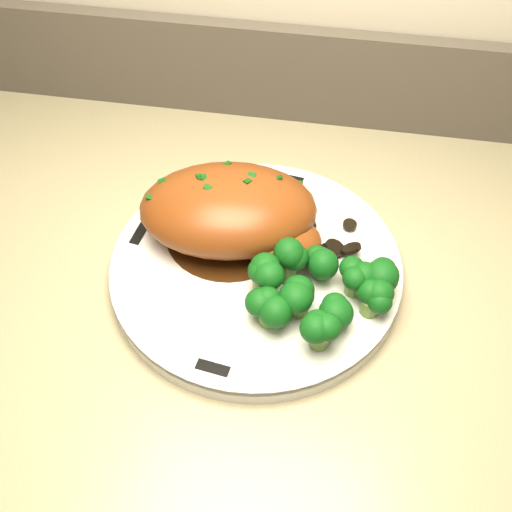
% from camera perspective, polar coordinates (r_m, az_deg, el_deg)
% --- Properties ---
extents(counter, '(2.10, 0.69, 1.03)m').
position_cam_1_polar(counter, '(1.01, 4.20, -20.95)').
color(counter, brown).
rests_on(counter, ground).
extents(plate, '(0.32, 0.32, 0.02)m').
position_cam_1_polar(plate, '(0.64, 0.00, -1.13)').
color(plate, silver).
rests_on(plate, counter).
extents(rim_accent_0, '(0.01, 0.03, 0.00)m').
position_cam_1_polar(rim_accent_0, '(0.62, 11.11, -3.20)').
color(rim_accent_0, black).
rests_on(rim_accent_0, plate).
extents(rim_accent_1, '(0.03, 0.01, 0.00)m').
position_cam_1_polar(rim_accent_1, '(0.71, 3.03, 6.85)').
color(rim_accent_1, black).
rests_on(rim_accent_1, plate).
extents(rim_accent_2, '(0.01, 0.03, 0.00)m').
position_cam_1_polar(rim_accent_2, '(0.66, -10.31, 1.95)').
color(rim_accent_2, black).
rests_on(rim_accent_2, plate).
extents(rim_accent_3, '(0.03, 0.01, 0.00)m').
position_cam_1_polar(rim_accent_3, '(0.56, -3.87, -9.91)').
color(rim_accent_3, black).
rests_on(rim_accent_3, plate).
extents(gravy_pool, '(0.13, 0.13, 0.00)m').
position_cam_1_polar(gravy_pool, '(0.65, -2.39, 2.10)').
color(gravy_pool, '#321A09').
rests_on(gravy_pool, plate).
extents(chicken_breast, '(0.19, 0.14, 0.07)m').
position_cam_1_polar(chicken_breast, '(0.63, -1.96, 3.84)').
color(chicken_breast, brown).
rests_on(chicken_breast, plate).
extents(mushroom_pile, '(0.09, 0.07, 0.02)m').
position_cam_1_polar(mushroom_pile, '(0.65, 4.91, 1.51)').
color(mushroom_pile, black).
rests_on(mushroom_pile, plate).
extents(broccoli_florets, '(0.14, 0.11, 0.04)m').
position_cam_1_polar(broccoli_florets, '(0.58, 5.86, -2.89)').
color(broccoli_florets, '#5C8036').
rests_on(broccoli_florets, plate).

